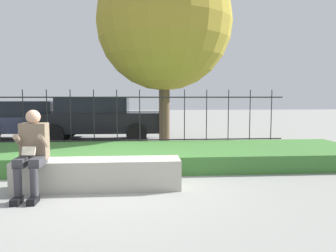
% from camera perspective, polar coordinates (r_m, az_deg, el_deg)
% --- Properties ---
extents(ground_plane, '(60.00, 60.00, 0.00)m').
position_cam_1_polar(ground_plane, '(5.46, -11.44, -10.61)').
color(ground_plane, gray).
extents(stone_bench, '(2.61, 0.55, 0.48)m').
position_cam_1_polar(stone_bench, '(5.41, -11.99, -8.43)').
color(stone_bench, '#B7B2A3').
rests_on(stone_bench, ground_plane).
extents(person_seated_reader, '(0.42, 0.73, 1.28)m').
position_cam_1_polar(person_seated_reader, '(5.22, -22.58, -3.74)').
color(person_seated_reader, black).
rests_on(person_seated_reader, ground_plane).
extents(grass_berm, '(10.86, 2.34, 0.35)m').
position_cam_1_polar(grass_berm, '(7.23, -9.69, -5.25)').
color(grass_berm, '#3D7533').
rests_on(grass_berm, ground_plane).
extents(iron_fence, '(8.86, 0.03, 1.65)m').
position_cam_1_polar(iron_fence, '(8.62, -8.87, 1.06)').
color(iron_fence, '#232326').
rests_on(iron_fence, ground_plane).
extents(car_parked_left, '(4.42, 2.04, 1.32)m').
position_cam_1_polar(car_parked_left, '(12.15, -23.86, 1.08)').
color(car_parked_left, '#383D56').
rests_on(car_parked_left, ground_plane).
extents(car_parked_center, '(4.07, 2.01, 1.44)m').
position_cam_1_polar(car_parked_center, '(11.13, -12.07, 1.42)').
color(car_parked_center, black).
rests_on(car_parked_center, ground_plane).
extents(tree_behind_fence, '(3.91, 3.91, 5.56)m').
position_cam_1_polar(tree_behind_fence, '(9.95, -0.65, 17.48)').
color(tree_behind_fence, brown).
rests_on(tree_behind_fence, ground_plane).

